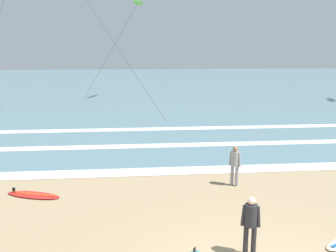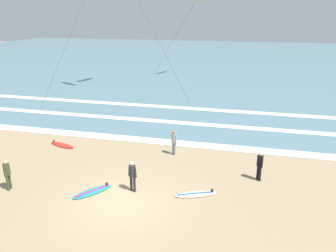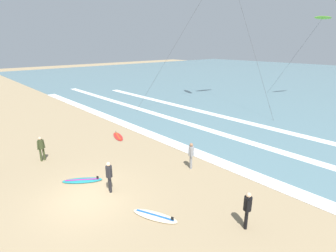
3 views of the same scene
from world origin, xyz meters
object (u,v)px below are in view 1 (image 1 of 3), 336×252
Objects in this scene: surfer_right_near at (251,221)px; surfboard_foreground_flat at (33,195)px; kite_lime_high_right at (138,3)px; surfer_left_near at (235,162)px.

surfer_right_near is 0.73× the size of surfboard_foreground_flat.
surfer_right_near is at bearing -85.78° from kite_lime_high_right.
surfer_left_near reaches higher than surfboard_foreground_flat.
kite_lime_high_right reaches higher than surfboard_foreground_flat.
surfer_left_near is 28.48m from kite_lime_high_right.
surfer_right_near is at bearing -34.33° from surfboard_foreground_flat.
surfer_right_near is 8.08m from surfboard_foreground_flat.
kite_lime_high_right reaches higher than surfer_right_near.
surfer_left_near is 7.65m from surfboard_foreground_flat.
surfer_left_near is (0.96, 4.89, 0.00)m from surfer_right_near.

